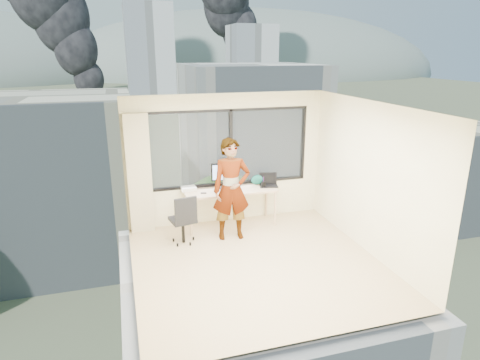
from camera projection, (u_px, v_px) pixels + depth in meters
name	position (u px, v px, depth m)	size (l,w,h in m)	color
floor	(257.00, 263.00, 6.88)	(4.00, 4.00, 0.01)	tan
ceiling	(259.00, 106.00, 6.10)	(4.00, 4.00, 0.01)	white
wall_front	(315.00, 244.00, 4.66)	(4.00, 0.01, 2.60)	beige
wall_left	(126.00, 202.00, 5.95)	(0.01, 4.00, 2.60)	beige
wall_right	(369.00, 179.00, 7.03)	(0.01, 4.00, 2.60)	beige
window_wall	(228.00, 148.00, 8.27)	(3.30, 0.16, 1.55)	black
curtain	(139.00, 174.00, 7.80)	(0.45, 0.14, 2.30)	beige
desk	(231.00, 207.00, 8.29)	(1.80, 0.60, 0.75)	beige
chair	(183.00, 218.00, 7.50)	(0.48, 0.48, 0.95)	black
person	(231.00, 189.00, 7.57)	(0.69, 0.45, 1.90)	#2D2D33
monitor	(225.00, 176.00, 8.17)	(0.52, 0.11, 0.52)	black
game_console	(189.00, 188.00, 8.14)	(0.28, 0.24, 0.07)	white
laptop	(269.00, 181.00, 8.36)	(0.36, 0.38, 0.23)	black
cellphone	(204.00, 193.00, 7.97)	(0.11, 0.05, 0.01)	black
pen_cup	(263.00, 184.00, 8.33)	(0.09, 0.09, 0.11)	black
handbag	(257.00, 180.00, 8.47)	(0.26, 0.13, 0.20)	#0C4A3D
exterior_ground	(125.00, 113.00, 120.94)	(400.00, 400.00, 0.04)	#515B3D
near_bldg_a	(36.00, 183.00, 34.02)	(16.00, 12.00, 14.00)	beige
near_bldg_b	(250.00, 138.00, 46.70)	(14.00, 13.00, 16.00)	white
near_bldg_c	(442.00, 175.00, 43.28)	(12.00, 10.00, 10.00)	beige
far_tower_b	(150.00, 59.00, 118.62)	(13.00, 13.00, 30.00)	silver
far_tower_c	(251.00, 64.00, 147.48)	(15.00, 15.00, 26.00)	silver
hill_b	(248.00, 73.00, 330.98)	(300.00, 220.00, 96.00)	slate
tree_b	(226.00, 255.00, 27.28)	(7.60, 7.60, 9.00)	#274C19
tree_c	(320.00, 154.00, 52.11)	(8.40, 8.40, 10.00)	#274C19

